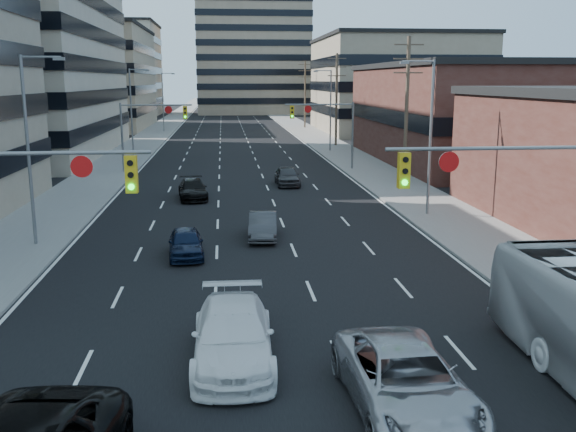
# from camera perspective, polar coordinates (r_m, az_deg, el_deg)

# --- Properties ---
(road_surface) EXTENTS (18.00, 300.00, 0.02)m
(road_surface) POSITION_cam_1_polar(r_m,az_deg,el_deg) (141.27, -5.23, 8.74)
(road_surface) COLOR black
(road_surface) RESTS_ON ground
(sidewalk_left) EXTENTS (5.00, 300.00, 0.15)m
(sidewalk_left) POSITION_cam_1_polar(r_m,az_deg,el_deg) (141.62, -9.94, 8.64)
(sidewalk_left) COLOR slate
(sidewalk_left) RESTS_ON ground
(sidewalk_right) EXTENTS (5.00, 300.00, 0.15)m
(sidewalk_right) POSITION_cam_1_polar(r_m,az_deg,el_deg) (141.84, -0.53, 8.82)
(sidewalk_right) COLOR slate
(sidewalk_right) RESTS_ON ground
(office_left_far) EXTENTS (20.00, 30.00, 16.00)m
(office_left_far) POSITION_cam_1_polar(r_m,az_deg,el_deg) (113.32, -17.62, 11.50)
(office_left_far) COLOR gray
(office_left_far) RESTS_ON ground
(storefront_right_mid) EXTENTS (20.00, 30.00, 9.00)m
(storefront_right_mid) POSITION_cam_1_polar(r_m,az_deg,el_deg) (66.19, 17.01, 8.55)
(storefront_right_mid) COLOR #472119
(storefront_right_mid) RESTS_ON ground
(office_right_far) EXTENTS (22.00, 28.00, 14.00)m
(office_right_far) POSITION_cam_1_polar(r_m,az_deg,el_deg) (102.50, 9.36, 11.34)
(office_right_far) COLOR gray
(office_right_far) RESTS_ON ground
(bg_block_left) EXTENTS (24.00, 24.00, 20.00)m
(bg_block_left) POSITION_cam_1_polar(r_m,az_deg,el_deg) (153.38, -16.11, 12.31)
(bg_block_left) COLOR #ADA089
(bg_block_left) RESTS_ON ground
(bg_block_right) EXTENTS (22.00, 22.00, 12.00)m
(bg_block_right) POSITION_cam_1_polar(r_m,az_deg,el_deg) (144.95, 7.72, 11.13)
(bg_block_right) COLOR gray
(bg_block_right) RESTS_ON ground
(signal_near_left) EXTENTS (6.59, 0.33, 6.00)m
(signal_near_left) POSITION_cam_1_polar(r_m,az_deg,el_deg) (20.29, -23.05, 0.99)
(signal_near_left) COLOR slate
(signal_near_left) RESTS_ON ground
(signal_near_right) EXTENTS (6.59, 0.33, 6.00)m
(signal_near_right) POSITION_cam_1_polar(r_m,az_deg,el_deg) (21.28, 18.90, 1.78)
(signal_near_right) COLOR slate
(signal_near_right) RESTS_ON ground
(signal_far_left) EXTENTS (6.09, 0.33, 6.00)m
(signal_far_left) POSITION_cam_1_polar(r_m,az_deg,el_deg) (56.50, -12.25, 8.10)
(signal_far_left) COLOR slate
(signal_far_left) RESTS_ON ground
(signal_far_right) EXTENTS (6.09, 0.33, 6.00)m
(signal_far_right) POSITION_cam_1_polar(r_m,az_deg,el_deg) (56.88, 3.48, 8.37)
(signal_far_right) COLOR slate
(signal_far_right) RESTS_ON ground
(utility_pole_block) EXTENTS (2.20, 0.28, 11.00)m
(utility_pole_block) POSITION_cam_1_polar(r_m,az_deg,el_deg) (49.01, 10.50, 9.34)
(utility_pole_block) COLOR #4C3D2D
(utility_pole_block) RESTS_ON ground
(utility_pole_midblock) EXTENTS (2.20, 0.28, 11.00)m
(utility_pole_midblock) POSITION_cam_1_polar(r_m,az_deg,el_deg) (78.26, 4.33, 10.41)
(utility_pole_midblock) COLOR #4C3D2D
(utility_pole_midblock) RESTS_ON ground
(utility_pole_distant) EXTENTS (2.20, 0.28, 11.00)m
(utility_pole_distant) POSITION_cam_1_polar(r_m,az_deg,el_deg) (107.92, 1.52, 10.86)
(utility_pole_distant) COLOR #4C3D2D
(utility_pole_distant) RESTS_ON ground
(streetlight_left_near) EXTENTS (2.03, 0.22, 9.00)m
(streetlight_left_near) POSITION_cam_1_polar(r_m,az_deg,el_deg) (32.43, -21.88, 6.16)
(streetlight_left_near) COLOR slate
(streetlight_left_near) RESTS_ON ground
(streetlight_left_mid) EXTENTS (2.03, 0.22, 9.00)m
(streetlight_left_mid) POSITION_cam_1_polar(r_m,az_deg,el_deg) (66.70, -13.63, 9.23)
(streetlight_left_mid) COLOR slate
(streetlight_left_mid) RESTS_ON ground
(streetlight_left_far) EXTENTS (2.03, 0.22, 9.00)m
(streetlight_left_far) POSITION_cam_1_polar(r_m,az_deg,el_deg) (101.48, -10.98, 10.17)
(streetlight_left_far) COLOR slate
(streetlight_left_far) RESTS_ON ground
(streetlight_right_near) EXTENTS (2.03, 0.22, 9.00)m
(streetlight_right_near) POSITION_cam_1_polar(r_m,az_deg,el_deg) (38.00, 12.35, 7.47)
(streetlight_right_near) COLOR slate
(streetlight_right_near) RESTS_ON ground
(streetlight_right_far) EXTENTS (2.03, 0.22, 9.00)m
(streetlight_right_far) POSITION_cam_1_polar(r_m,az_deg,el_deg) (72.06, 3.68, 9.72)
(streetlight_right_far) COLOR slate
(streetlight_right_far) RESTS_ON ground
(white_van) EXTENTS (2.32, 5.57, 1.61)m
(white_van) POSITION_cam_1_polar(r_m,az_deg,el_deg) (18.47, -4.91, -10.51)
(white_van) COLOR white
(white_van) RESTS_ON ground
(silver_suv) EXTENTS (2.86, 5.85, 1.60)m
(silver_suv) POSITION_cam_1_polar(r_m,az_deg,el_deg) (16.10, 10.41, -14.22)
(silver_suv) COLOR #A5A5A9
(silver_suv) RESTS_ON ground
(sedan_blue) EXTENTS (1.80, 3.90, 1.29)m
(sedan_blue) POSITION_cam_1_polar(r_m,az_deg,el_deg) (29.42, -9.07, -2.37)
(sedan_blue) COLOR black
(sedan_blue) RESTS_ON ground
(sedan_grey_center) EXTENTS (1.66, 4.07, 1.31)m
(sedan_grey_center) POSITION_cam_1_polar(r_m,az_deg,el_deg) (32.43, -2.26, -0.87)
(sedan_grey_center) COLOR #37373A
(sedan_grey_center) RESTS_ON ground
(sedan_black_far) EXTENTS (2.30, 4.69, 1.31)m
(sedan_black_far) POSITION_cam_1_polar(r_m,az_deg,el_deg) (43.70, -8.46, 2.36)
(sedan_black_far) COLOR black
(sedan_black_far) RESTS_ON ground
(sedan_grey_right) EXTENTS (1.75, 4.27, 1.45)m
(sedan_grey_right) POSITION_cam_1_polar(r_m,az_deg,el_deg) (48.88, -0.08, 3.58)
(sedan_grey_right) COLOR #353537
(sedan_grey_right) RESTS_ON ground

